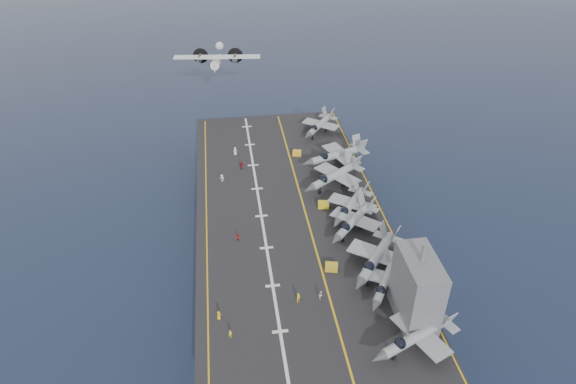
{
  "coord_description": "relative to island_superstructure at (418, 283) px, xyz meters",
  "views": [
    {
      "loc": [
        -12.21,
        -82.92,
        72.54
      ],
      "look_at": [
        0.0,
        4.0,
        13.0
      ],
      "focal_mm": 32.0,
      "sensor_mm": 36.0,
      "label": 1
    }
  ],
  "objects": [
    {
      "name": "hull",
      "position": [
        -15.0,
        30.0,
        -12.9
      ],
      "size": [
        36.0,
        90.0,
        10.0
      ],
      "primitive_type": "cube",
      "color": "#56595E",
      "rests_on": "ground"
    },
    {
      "name": "tow_cart_c",
      "position": [
        -10.13,
        53.2,
        -6.89
      ],
      "size": [
        2.3,
        1.77,
        1.23
      ],
      "primitive_type": null,
      "color": "gold",
      "rests_on": "flight_deck"
    },
    {
      "name": "fighter_jet_5",
      "position": [
        -4.09,
        38.85,
        -4.68
      ],
      "size": [
        19.48,
        18.18,
        5.63
      ],
      "primitive_type": null,
      "color": "#979FA6",
      "rests_on": "flight_deck"
    },
    {
      "name": "foul_line",
      "position": [
        -12.0,
        30.0,
        -7.48
      ],
      "size": [
        0.35,
        90.0,
        0.02
      ],
      "primitive_type": "cube",
      "color": "gold",
      "rests_on": "flight_deck"
    },
    {
      "name": "tow_cart_b",
      "position": [
        -8.02,
        31.2,
        -6.84
      ],
      "size": [
        2.42,
        1.78,
        1.33
      ],
      "primitive_type": null,
      "color": "gold",
      "rests_on": "flight_deck"
    },
    {
      "name": "tow_cart_a",
      "position": [
        -10.31,
        12.5,
        -6.84
      ],
      "size": [
        2.48,
        1.92,
        1.32
      ],
      "primitive_type": null,
      "color": "gold",
      "rests_on": "flight_deck"
    },
    {
      "name": "fighter_jet_2",
      "position": [
        -2.51,
        11.82,
        -4.69
      ],
      "size": [
        18.39,
        19.38,
        5.61
      ],
      "primitive_type": null,
      "color": "#9CA5AC",
      "rests_on": "flight_deck"
    },
    {
      "name": "crew_5",
      "position": [
        -24.84,
        55.42,
        -6.47
      ],
      "size": [
        1.39,
        1.08,
        2.06
      ],
      "primitive_type": "imported",
      "color": "white",
      "rests_on": "flight_deck"
    },
    {
      "name": "crew_3",
      "position": [
        -28.41,
        44.03,
        -6.62
      ],
      "size": [
        1.26,
        1.13,
        1.75
      ],
      "primitive_type": "imported",
      "color": "silver",
      "rests_on": "flight_deck"
    },
    {
      "name": "crew_7",
      "position": [
        -13.48,
        6.0,
        -6.7
      ],
      "size": [
        0.82,
        1.07,
        1.6
      ],
      "primitive_type": "imported",
      "color": "white",
      "rests_on": "flight_deck"
    },
    {
      "name": "ground",
      "position": [
        -15.0,
        30.0,
        -17.9
      ],
      "size": [
        500.0,
        500.0,
        0.0
      ],
      "primitive_type": "plane",
      "color": "#142135",
      "rests_on": "ground"
    },
    {
      "name": "fighter_jet_3",
      "position": [
        -3.86,
        22.83,
        -4.97
      ],
      "size": [
        16.99,
        17.35,
        5.07
      ],
      "primitive_type": null,
      "color": "gray",
      "rests_on": "flight_deck"
    },
    {
      "name": "deck_edge_stbd",
      "position": [
        3.5,
        30.0,
        -7.48
      ],
      "size": [
        0.25,
        90.0,
        0.02
      ],
      "primitive_type": "cube",
      "color": "gold",
      "rests_on": "flight_deck"
    },
    {
      "name": "fighter_jet_0",
      "position": [
        -1.53,
        -5.74,
        -4.92
      ],
      "size": [
        17.63,
        15.1,
        5.17
      ],
      "primitive_type": null,
      "color": "gray",
      "rests_on": "flight_deck"
    },
    {
      "name": "fighter_jet_4",
      "position": [
        -3.16,
        28.06,
        -5.0
      ],
      "size": [
        16.3,
        17.28,
        5.0
      ],
      "primitive_type": null,
      "color": "#96A0A6",
      "rests_on": "flight_deck"
    },
    {
      "name": "crew_4",
      "position": [
        -23.79,
        48.77,
        -6.51
      ],
      "size": [
        1.4,
        1.18,
        1.98
      ],
      "primitive_type": "imported",
      "color": "#9D110F",
      "rests_on": "flight_deck"
    },
    {
      "name": "flight_deck",
      "position": [
        -15.0,
        30.0,
        -7.7
      ],
      "size": [
        38.0,
        92.0,
        0.4
      ],
      "primitive_type": "cube",
      "color": "black",
      "rests_on": "hull"
    },
    {
      "name": "crew_2",
      "position": [
        -26.17,
        22.82,
        -6.69
      ],
      "size": [
        1.16,
        1.13,
        1.62
      ],
      "primitive_type": "imported",
      "color": "#B21919",
      "rests_on": "flight_deck"
    },
    {
      "name": "crew_0",
      "position": [
        -30.22,
        3.86,
        -6.68
      ],
      "size": [
        1.16,
        1.16,
        1.64
      ],
      "primitive_type": "imported",
      "color": "yellow",
      "rests_on": "flight_deck"
    },
    {
      "name": "crew_6",
      "position": [
        -17.26,
        5.68,
        -6.54
      ],
      "size": [
        1.39,
        1.3,
        1.93
      ],
      "primitive_type": "imported",
      "color": "yellow",
      "rests_on": "flight_deck"
    },
    {
      "name": "deck_edge_port",
      "position": [
        -32.0,
        30.0,
        -7.48
      ],
      "size": [
        0.25,
        90.0,
        0.02
      ],
      "primitive_type": "cube",
      "color": "gold",
      "rests_on": "flight_deck"
    },
    {
      "name": "fighter_jet_8",
      "position": [
        -2.63,
        63.74,
        -5.02
      ],
      "size": [
        16.16,
        17.16,
        4.96
      ],
      "primitive_type": null,
      "color": "#969DA4",
      "rests_on": "flight_deck"
    },
    {
      "name": "island_superstructure",
      "position": [
        0.0,
        0.0,
        0.0
      ],
      "size": [
        5.0,
        10.0,
        15.0
      ],
      "primitive_type": null,
      "color": "#56595E",
      "rests_on": "flight_deck"
    },
    {
      "name": "transport_plane",
      "position": [
        -27.42,
        85.18,
        5.19
      ],
      "size": [
        25.2,
        18.57,
        5.57
      ],
      "primitive_type": null,
      "color": "white"
    },
    {
      "name": "crew_1",
      "position": [
        -28.6,
        -0.16,
        -6.7
      ],
      "size": [
        1.11,
        0.9,
        1.6
      ],
      "primitive_type": "imported",
      "color": "gold",
      "rests_on": "flight_deck"
    },
    {
      "name": "fighter_jet_6",
      "position": [
        -1.52,
        47.49,
        -4.63
      ],
      "size": [
        19.29,
        16.0,
        5.74
      ],
      "primitive_type": null,
      "color": "gray",
      "rests_on": "flight_deck"
    },
    {
      "name": "landing_centerline",
      "position": [
        -21.0,
        30.0,
        -7.48
      ],
      "size": [
        0.5,
        90.0,
        0.02
      ],
      "primitive_type": "cube",
      "color": "silver",
      "rests_on": "flight_deck"
    },
    {
      "name": "fighter_jet_1",
      "position": [
        -2.55,
        6.38,
        -5.23
      ],
      "size": [
        14.31,
        15.71,
        4.54
      ],
      "primitive_type": null,
      "color": "gray",
      "rests_on": "flight_deck"
    }
  ]
}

